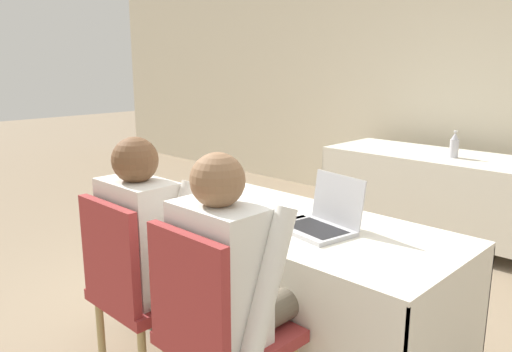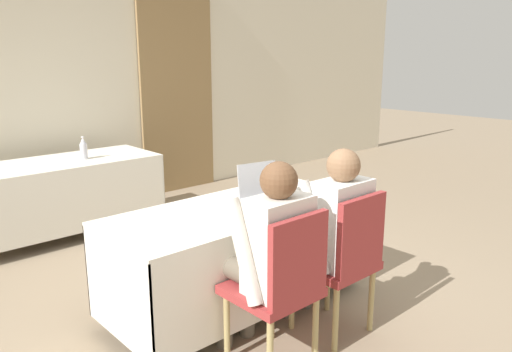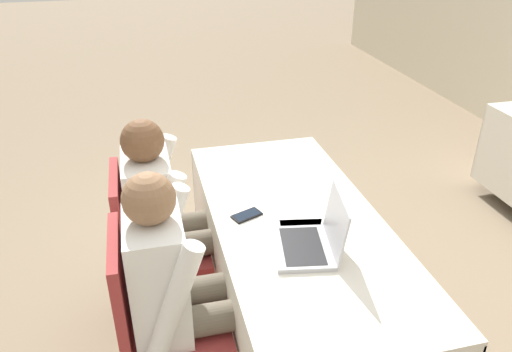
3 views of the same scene
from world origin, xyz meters
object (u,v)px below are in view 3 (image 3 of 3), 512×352
object	(u,v)px
chair_near_right	(156,317)
person_checkered_shirt	(167,214)
chair_near_left	(149,243)
person_white_shirt	(179,283)
cell_phone	(247,215)
laptop	(312,240)

from	to	relation	value
chair_near_right	person_checkered_shirt	xyz separation A→B (m)	(-0.53, 0.10, 0.16)
chair_near_left	person_checkered_shirt	world-z (taller)	person_checkered_shirt
person_white_shirt	cell_phone	bearing A→B (deg)	-47.01
chair_near_right	person_white_shirt	bearing A→B (deg)	-90.00
cell_phone	person_checkered_shirt	xyz separation A→B (m)	(-0.19, -0.36, -0.06)
cell_phone	chair_near_right	bearing A→B (deg)	-76.05
laptop	chair_near_left	xyz separation A→B (m)	(-0.51, -0.68, -0.26)
chair_near_left	person_checkered_shirt	xyz separation A→B (m)	(-0.00, 0.10, 0.16)
cell_phone	person_white_shirt	world-z (taller)	person_white_shirt
person_checkered_shirt	person_white_shirt	distance (m)	0.53
chair_near_right	person_checkered_shirt	bearing A→B (deg)	-11.10
cell_phone	person_checkered_shirt	size ratio (longest dim) A/B	0.13
person_checkered_shirt	person_white_shirt	xyz separation A→B (m)	(0.53, 0.00, 0.00)
laptop	chair_near_left	bearing A→B (deg)	-117.17
chair_near_left	chair_near_right	distance (m)	0.53
laptop	chair_near_left	size ratio (longest dim) A/B	0.39
cell_phone	person_checkered_shirt	distance (m)	0.41
laptop	chair_near_right	bearing A→B (deg)	-78.55
chair_near_right	person_white_shirt	world-z (taller)	person_white_shirt
laptop	person_white_shirt	xyz separation A→B (m)	(0.02, -0.57, -0.10)
cell_phone	person_checkered_shirt	world-z (taller)	person_checkered_shirt
laptop	chair_near_right	distance (m)	0.73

